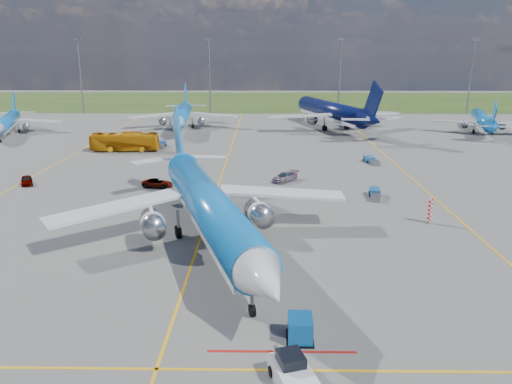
{
  "coord_description": "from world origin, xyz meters",
  "views": [
    {
      "loc": [
        6.71,
        -47.11,
        19.48
      ],
      "look_at": [
        5.9,
        6.82,
        4.0
      ],
      "focal_mm": 35.0,
      "sensor_mm": 36.0,
      "label": 1
    }
  ],
  "objects_px": {
    "service_car_b": "(158,183)",
    "apron_bus": "(125,142)",
    "uld_container": "(300,328)",
    "service_car_a": "(27,180)",
    "baggage_tug_c": "(162,145)",
    "bg_jet_nnw": "(183,129)",
    "main_airliner": "(210,244)",
    "warning_post": "(430,211)",
    "baggage_tug_w": "(375,194)",
    "service_car_c": "(285,177)",
    "bg_jet_nw": "(9,135)",
    "bg_jet_n": "(330,128)",
    "bg_jet_ne": "(481,132)",
    "pushback_tug": "(293,374)",
    "baggage_tug_e": "(371,160)"
  },
  "relations": [
    {
      "from": "service_car_b",
      "to": "main_airliner",
      "type": "bearing_deg",
      "value": -144.22
    },
    {
      "from": "uld_container",
      "to": "service_car_a",
      "type": "height_order",
      "value": "uld_container"
    },
    {
      "from": "service_car_b",
      "to": "apron_bus",
      "type": "bearing_deg",
      "value": 35.48
    },
    {
      "from": "bg_jet_nnw",
      "to": "uld_container",
      "type": "relative_size",
      "value": 18.31
    },
    {
      "from": "bg_jet_ne",
      "to": "apron_bus",
      "type": "bearing_deg",
      "value": 32.36
    },
    {
      "from": "uld_container",
      "to": "baggage_tug_w",
      "type": "distance_m",
      "value": 37.0
    },
    {
      "from": "pushback_tug",
      "to": "service_car_c",
      "type": "height_order",
      "value": "pushback_tug"
    },
    {
      "from": "bg_jet_nw",
      "to": "service_car_a",
      "type": "distance_m",
      "value": 51.34
    },
    {
      "from": "bg_jet_n",
      "to": "baggage_tug_e",
      "type": "bearing_deg",
      "value": 75.77
    },
    {
      "from": "baggage_tug_e",
      "to": "baggage_tug_c",
      "type": "bearing_deg",
      "value": 147.95
    },
    {
      "from": "bg_jet_nw",
      "to": "baggage_tug_c",
      "type": "xyz_separation_m",
      "value": [
        39.37,
        -14.93,
        0.5
      ]
    },
    {
      "from": "apron_bus",
      "to": "service_car_c",
      "type": "bearing_deg",
      "value": -128.96
    },
    {
      "from": "bg_jet_n",
      "to": "bg_jet_ne",
      "type": "bearing_deg",
      "value": 154.14
    },
    {
      "from": "service_car_c",
      "to": "bg_jet_nnw",
      "type": "bearing_deg",
      "value": 154.31
    },
    {
      "from": "bg_jet_ne",
      "to": "service_car_c",
      "type": "distance_m",
      "value": 69.0
    },
    {
      "from": "warning_post",
      "to": "baggage_tug_w",
      "type": "xyz_separation_m",
      "value": [
        -4.03,
        10.32,
        -1.01
      ]
    },
    {
      "from": "bg_jet_ne",
      "to": "baggage_tug_c",
      "type": "bearing_deg",
      "value": 30.74
    },
    {
      "from": "pushback_tug",
      "to": "baggage_tug_w",
      "type": "distance_m",
      "value": 41.94
    },
    {
      "from": "warning_post",
      "to": "baggage_tug_e",
      "type": "bearing_deg",
      "value": 90.31
    },
    {
      "from": "bg_jet_nw",
      "to": "bg_jet_ne",
      "type": "distance_m",
      "value": 113.67
    },
    {
      "from": "warning_post",
      "to": "service_car_b",
      "type": "xyz_separation_m",
      "value": [
        -34.78,
        15.13,
        -0.88
      ]
    },
    {
      "from": "uld_container",
      "to": "baggage_tug_e",
      "type": "relative_size",
      "value": 0.45
    },
    {
      "from": "service_car_a",
      "to": "baggage_tug_e",
      "type": "xyz_separation_m",
      "value": [
        54.45,
        15.38,
        -0.18
      ]
    },
    {
      "from": "pushback_tug",
      "to": "baggage_tug_c",
      "type": "bearing_deg",
      "value": 90.1
    },
    {
      "from": "bg_jet_nnw",
      "to": "bg_jet_n",
      "type": "bearing_deg",
      "value": -1.65
    },
    {
      "from": "warning_post",
      "to": "bg_jet_nw",
      "type": "distance_m",
      "value": 100.43
    },
    {
      "from": "bg_jet_nw",
      "to": "bg_jet_n",
      "type": "height_order",
      "value": "bg_jet_n"
    },
    {
      "from": "bg_jet_nnw",
      "to": "service_car_c",
      "type": "xyz_separation_m",
      "value": [
        23.73,
        -50.98,
        0.7
      ]
    },
    {
      "from": "baggage_tug_c",
      "to": "service_car_b",
      "type": "bearing_deg",
      "value": -84.64
    },
    {
      "from": "bg_jet_nnw",
      "to": "pushback_tug",
      "type": "distance_m",
      "value": 101.72
    },
    {
      "from": "warning_post",
      "to": "apron_bus",
      "type": "bearing_deg",
      "value": 138.09
    },
    {
      "from": "uld_container",
      "to": "apron_bus",
      "type": "xyz_separation_m",
      "value": [
        -30.07,
        66.42,
        1.02
      ]
    },
    {
      "from": "baggage_tug_c",
      "to": "apron_bus",
      "type": "bearing_deg",
      "value": -151.39
    },
    {
      "from": "bg_jet_nnw",
      "to": "main_airliner",
      "type": "height_order",
      "value": "main_airliner"
    },
    {
      "from": "uld_container",
      "to": "service_car_b",
      "type": "relative_size",
      "value": 0.47
    },
    {
      "from": "warning_post",
      "to": "apron_bus",
      "type": "relative_size",
      "value": 0.22
    },
    {
      "from": "service_car_a",
      "to": "bg_jet_n",
      "type": "bearing_deg",
      "value": 21.33
    },
    {
      "from": "bg_jet_nnw",
      "to": "uld_container",
      "type": "height_order",
      "value": "bg_jet_nnw"
    },
    {
      "from": "service_car_a",
      "to": "apron_bus",
      "type": "bearing_deg",
      "value": 47.47
    },
    {
      "from": "apron_bus",
      "to": "baggage_tug_w",
      "type": "relative_size",
      "value": 2.82
    },
    {
      "from": "baggage_tug_w",
      "to": "service_car_c",
      "type": "bearing_deg",
      "value": 153.1
    },
    {
      "from": "service_car_b",
      "to": "service_car_c",
      "type": "height_order",
      "value": "service_car_c"
    },
    {
      "from": "warning_post",
      "to": "main_airliner",
      "type": "height_order",
      "value": "main_airliner"
    },
    {
      "from": "bg_jet_nnw",
      "to": "service_car_c",
      "type": "bearing_deg",
      "value": -70.18
    },
    {
      "from": "apron_bus",
      "to": "service_car_b",
      "type": "bearing_deg",
      "value": -158.04
    },
    {
      "from": "bg_jet_n",
      "to": "baggage_tug_c",
      "type": "distance_m",
      "value": 46.08
    },
    {
      "from": "service_car_a",
      "to": "baggage_tug_c",
      "type": "distance_m",
      "value": 33.14
    },
    {
      "from": "main_airliner",
      "to": "uld_container",
      "type": "distance_m",
      "value": 19.3
    },
    {
      "from": "apron_bus",
      "to": "service_car_b",
      "type": "height_order",
      "value": "apron_bus"
    },
    {
      "from": "baggage_tug_w",
      "to": "apron_bus",
      "type": "bearing_deg",
      "value": 152.16
    }
  ]
}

